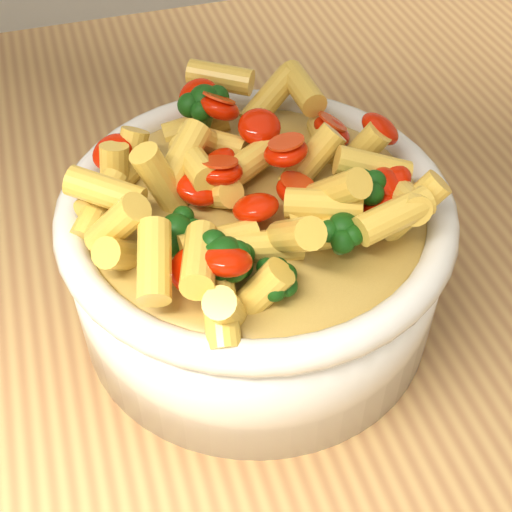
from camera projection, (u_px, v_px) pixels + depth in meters
name	position (u px, v px, depth m)	size (l,w,h in m)	color
table	(305.00, 333.00, 0.60)	(1.20, 0.80, 0.90)	tan
serving_bowl	(256.00, 255.00, 0.45)	(0.24, 0.24, 0.10)	white
pasta_salad	(256.00, 177.00, 0.41)	(0.19, 0.19, 0.04)	#FFCE50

